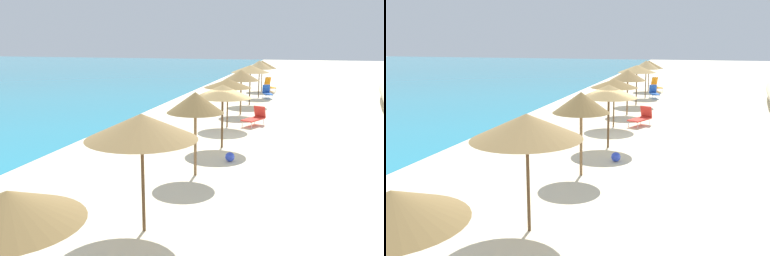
% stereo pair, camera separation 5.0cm
% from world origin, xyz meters
% --- Properties ---
extents(ground_plane, '(160.00, 160.00, 0.00)m').
position_xyz_m(ground_plane, '(0.00, 0.00, 0.00)').
color(ground_plane, beige).
extents(beach_umbrella_2, '(2.20, 2.20, 2.42)m').
position_xyz_m(beach_umbrella_2, '(-12.90, 1.18, 2.18)').
color(beach_umbrella_2, brown).
rests_on(beach_umbrella_2, ground_plane).
extents(beach_umbrella_3, '(2.62, 2.62, 2.88)m').
position_xyz_m(beach_umbrella_3, '(-8.96, 0.74, 2.57)').
color(beach_umbrella_3, brown).
rests_on(beach_umbrella_3, ground_plane).
extents(beach_umbrella_4, '(1.91, 1.91, 2.85)m').
position_xyz_m(beach_umbrella_4, '(-4.60, 0.64, 2.50)').
color(beach_umbrella_4, brown).
rests_on(beach_umbrella_4, ground_plane).
extents(beach_umbrella_5, '(2.41, 2.41, 2.70)m').
position_xyz_m(beach_umbrella_5, '(-0.75, 0.50, 2.42)').
color(beach_umbrella_5, brown).
rests_on(beach_umbrella_5, ground_plane).
extents(beach_umbrella_6, '(2.47, 2.47, 2.54)m').
position_xyz_m(beach_umbrella_6, '(3.48, 1.08, 2.31)').
color(beach_umbrella_6, brown).
rests_on(beach_umbrella_6, ground_plane).
extents(beach_umbrella_7, '(2.21, 2.21, 2.75)m').
position_xyz_m(beach_umbrella_7, '(7.37, 0.99, 2.42)').
color(beach_umbrella_7, brown).
rests_on(beach_umbrella_7, ground_plane).
extents(beach_umbrella_8, '(2.67, 2.67, 2.79)m').
position_xyz_m(beach_umbrella_8, '(11.41, 0.99, 2.53)').
color(beach_umbrella_8, brown).
rests_on(beach_umbrella_8, ground_plane).
extents(beach_umbrella_9, '(2.07, 2.07, 2.93)m').
position_xyz_m(beach_umbrella_9, '(15.44, 0.81, 2.59)').
color(beach_umbrella_9, brown).
rests_on(beach_umbrella_9, ground_plane).
extents(beach_umbrella_10, '(2.52, 2.52, 2.71)m').
position_xyz_m(beach_umbrella_10, '(19.67, 1.04, 2.37)').
color(beach_umbrella_10, brown).
rests_on(beach_umbrella_10, ground_plane).
extents(lounge_chair_0, '(1.55, 0.98, 1.02)m').
position_xyz_m(lounge_chair_0, '(15.25, 0.11, 0.45)').
color(lounge_chair_0, blue).
rests_on(lounge_chair_0, ground_plane).
extents(lounge_chair_1, '(1.48, 1.22, 1.23)m').
position_xyz_m(lounge_chair_1, '(19.90, 0.37, 0.51)').
color(lounge_chair_1, orange).
rests_on(lounge_chair_1, ground_plane).
extents(lounge_chair_2, '(1.65, 1.22, 1.00)m').
position_xyz_m(lounge_chair_2, '(4.28, -0.28, 0.45)').
color(lounge_chair_2, red).
rests_on(lounge_chair_2, ground_plane).
extents(beach_ball, '(0.36, 0.36, 0.36)m').
position_xyz_m(beach_ball, '(-2.69, -0.20, 0.18)').
color(beach_ball, blue).
rests_on(beach_ball, ground_plane).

